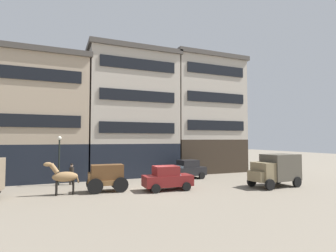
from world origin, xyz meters
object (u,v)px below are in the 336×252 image
object	(u,v)px
cargo_wagon	(106,176)
pedestrian_officer	(72,173)
sedan_dark	(187,169)
streetlamp_curbside	(59,153)
delivery_truck_near	(275,169)
sedan_light	(167,178)
draft_horse	(64,176)

from	to	relation	value
cargo_wagon	pedestrian_officer	distance (m)	4.71
sedan_dark	pedestrian_officer	bearing A→B (deg)	175.77
cargo_wagon	streetlamp_curbside	world-z (taller)	streetlamp_curbside
sedan_dark	streetlamp_curbside	bearing A→B (deg)	175.68
cargo_wagon	sedan_dark	world-z (taller)	cargo_wagon
sedan_dark	pedestrian_officer	world-z (taller)	sedan_dark
cargo_wagon	delivery_truck_near	world-z (taller)	delivery_truck_near
sedan_light	draft_horse	bearing A→B (deg)	170.70
sedan_light	pedestrian_officer	xyz separation A→B (m)	(-6.60, 5.34, 0.07)
draft_horse	pedestrian_officer	xyz separation A→B (m)	(0.72, 4.14, -0.29)
delivery_truck_near	sedan_dark	xyz separation A→B (m)	(-4.76, 6.59, -0.51)
streetlamp_curbside	draft_horse	bearing A→B (deg)	-86.11
draft_horse	sedan_dark	world-z (taller)	draft_horse
delivery_truck_near	sedan_light	xyz separation A→B (m)	(-8.73, 2.03, -0.51)
delivery_truck_near	streetlamp_curbside	size ratio (longest dim) A/B	1.08
sedan_dark	streetlamp_curbside	world-z (taller)	streetlamp_curbside
delivery_truck_near	draft_horse	bearing A→B (deg)	168.63
draft_horse	sedan_light	size ratio (longest dim) A/B	0.62
delivery_truck_near	pedestrian_officer	distance (m)	17.01
draft_horse	sedan_light	xyz separation A→B (m)	(7.32, -1.20, -0.36)
sedan_dark	streetlamp_curbside	size ratio (longest dim) A/B	0.94
cargo_wagon	draft_horse	world-z (taller)	draft_horse
draft_horse	delivery_truck_near	size ratio (longest dim) A/B	0.53
draft_horse	sedan_dark	xyz separation A→B (m)	(11.29, 3.36, -0.36)
delivery_truck_near	pedestrian_officer	bearing A→B (deg)	154.33
draft_horse	pedestrian_officer	size ratio (longest dim) A/B	1.31
sedan_dark	pedestrian_officer	size ratio (longest dim) A/B	2.15
cargo_wagon	sedan_light	size ratio (longest dim) A/B	0.79
cargo_wagon	delivery_truck_near	bearing A→B (deg)	-13.84
draft_horse	delivery_truck_near	xyz separation A→B (m)	(16.05, -3.23, 0.15)
cargo_wagon	draft_horse	bearing A→B (deg)	179.96
delivery_truck_near	sedan_dark	distance (m)	8.14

